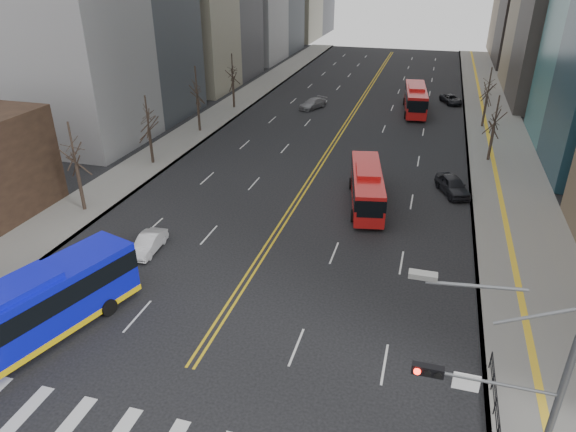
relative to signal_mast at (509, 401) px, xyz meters
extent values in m
cube|color=gray|center=(3.73, 43.00, -4.78)|extent=(7.00, 130.00, 0.15)
cube|color=gray|center=(-30.27, 43.00, -4.78)|extent=(5.00, 130.00, 0.15)
cube|color=silver|center=(-19.67, -2.00, -4.85)|extent=(0.70, 4.00, 0.01)
cube|color=silver|center=(-17.31, -2.00, -4.85)|extent=(0.70, 4.00, 0.01)
cube|color=gold|center=(-13.97, 53.00, -4.85)|extent=(0.15, 100.00, 0.01)
cube|color=gold|center=(-13.57, 53.00, -4.85)|extent=(0.15, 100.00, 0.01)
cylinder|color=slate|center=(1.43, 0.00, -0.86)|extent=(0.24, 0.24, 8.00)
cylinder|color=slate|center=(-0.82, 0.00, 0.64)|extent=(4.50, 0.12, 0.12)
cube|color=black|center=(-2.77, 0.00, 0.64)|extent=(1.10, 0.28, 0.38)
cylinder|color=#FF190C|center=(-3.12, -0.16, 0.64)|extent=(0.24, 0.08, 0.24)
cylinder|color=black|center=(-2.77, -0.16, 0.64)|extent=(0.24, 0.08, 0.24)
cylinder|color=black|center=(-2.42, -0.16, 0.64)|extent=(0.24, 0.08, 0.24)
cube|color=white|center=(-1.47, 0.00, 0.44)|extent=(0.90, 0.06, 0.70)
cube|color=#999993|center=(-3.37, 0.00, 4.44)|extent=(0.90, 0.35, 0.18)
cube|color=black|center=(0.53, 4.00, -3.71)|extent=(0.04, 6.00, 0.04)
cylinder|color=black|center=(0.53, 4.00, -4.21)|extent=(0.06, 0.06, 1.00)
cylinder|color=black|center=(0.53, 5.50, -4.21)|extent=(0.06, 0.06, 1.00)
cylinder|color=black|center=(0.53, 7.00, -4.21)|extent=(0.06, 0.06, 1.00)
cylinder|color=#33261F|center=(-29.77, 17.00, -2.91)|extent=(0.28, 0.28, 3.90)
cylinder|color=#33261F|center=(-29.77, 28.00, -3.06)|extent=(0.28, 0.28, 3.60)
cylinder|color=#33261F|center=(-29.77, 39.00, -2.86)|extent=(0.28, 0.28, 4.00)
cylinder|color=#33261F|center=(-29.77, 50.00, -2.96)|extent=(0.28, 0.28, 3.80)
cylinder|color=#33261F|center=(2.23, 38.00, -3.11)|extent=(0.28, 0.28, 3.50)
cylinder|color=#33261F|center=(2.23, 50.00, -2.98)|extent=(0.28, 0.28, 3.75)
cube|color=#0D13D0|center=(-22.62, 2.00, -2.90)|extent=(6.52, 13.62, 3.22)
cube|color=black|center=(-22.62, 2.00, -2.29)|extent=(6.58, 13.65, 1.14)
cube|color=#0D13D0|center=(-22.62, 2.00, -1.19)|extent=(3.48, 5.13, 0.40)
cube|color=yellow|center=(-22.62, 2.00, -4.31)|extent=(6.58, 13.65, 0.35)
cylinder|color=black|center=(-22.72, 6.51, -4.36)|extent=(0.57, 1.04, 1.00)
cylinder|color=black|center=(-20.05, 5.70, -4.36)|extent=(0.57, 1.04, 1.00)
cube|color=red|center=(-8.12, 24.40, -3.23)|extent=(4.11, 10.22, 2.55)
cube|color=black|center=(-8.12, 24.40, -2.71)|extent=(4.17, 10.25, 0.93)
cube|color=red|center=(-8.12, 24.40, -1.86)|extent=(2.44, 3.77, 0.40)
cylinder|color=black|center=(-8.63, 21.05, -4.36)|extent=(0.48, 1.04, 1.00)
cylinder|color=black|center=(-6.41, 21.48, -4.36)|extent=(0.48, 1.04, 1.00)
cylinder|color=black|center=(-9.84, 27.32, -4.36)|extent=(0.48, 1.04, 1.00)
cylinder|color=black|center=(-7.61, 27.75, -4.36)|extent=(0.48, 1.04, 1.00)
cube|color=red|center=(-6.08, 54.71, -3.10)|extent=(3.53, 11.04, 2.81)
cube|color=black|center=(-6.08, 54.71, -2.55)|extent=(3.59, 11.06, 1.01)
cube|color=red|center=(-6.08, 54.71, -1.60)|extent=(2.34, 3.97, 0.40)
cylinder|color=black|center=(-6.97, 51.13, -4.36)|extent=(0.40, 1.02, 1.00)
cylinder|color=black|center=(-4.51, 51.37, -4.36)|extent=(0.40, 1.02, 1.00)
cylinder|color=black|center=(-7.65, 58.04, -4.36)|extent=(0.40, 1.02, 1.00)
cylinder|color=black|center=(-5.20, 58.28, -4.36)|extent=(0.40, 1.02, 1.00)
imported|color=silver|center=(-21.49, 12.68, -4.24)|extent=(1.56, 3.85, 1.24)
imported|color=black|center=(-1.27, 28.66, -4.08)|extent=(3.43, 4.89, 1.55)
imported|color=gray|center=(-19.45, 52.80, -4.20)|extent=(3.55, 4.91, 1.32)
imported|color=black|center=(-1.41, 60.64, -4.25)|extent=(3.51, 4.79, 1.21)
camera|label=1|loc=(-3.72, -14.26, 13.40)|focal=32.00mm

